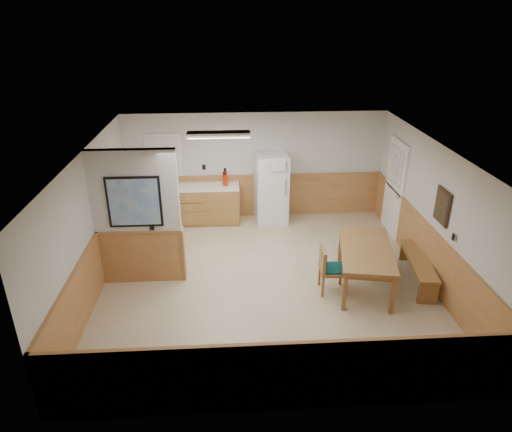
{
  "coord_description": "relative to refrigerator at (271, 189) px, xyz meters",
  "views": [
    {
      "loc": [
        -0.64,
        -7.17,
        4.59
      ],
      "look_at": [
        -0.15,
        0.4,
        1.14
      ],
      "focal_mm": 32.0,
      "sensor_mm": 36.0,
      "label": 1
    }
  ],
  "objects": [
    {
      "name": "ground",
      "position": [
        -0.34,
        -2.63,
        -0.82
      ],
      "size": [
        6.0,
        6.0,
        0.0
      ],
      "primitive_type": "plane",
      "color": "#C1AD8A",
      "rests_on": "ground"
    },
    {
      "name": "ceiling",
      "position": [
        -0.34,
        -2.63,
        1.68
      ],
      "size": [
        6.0,
        6.0,
        0.02
      ],
      "primitive_type": "cube",
      "color": "white",
      "rests_on": "back_wall"
    },
    {
      "name": "partition_wall",
      "position": [
        -2.59,
        -2.43,
        0.42
      ],
      "size": [
        1.5,
        0.2,
        2.5
      ],
      "color": "silver",
      "rests_on": "ground"
    },
    {
      "name": "refrigerator",
      "position": [
        0.0,
        0.0,
        0.0
      ],
      "size": [
        0.76,
        0.74,
        1.63
      ],
      "rotation": [
        0.0,
        0.0,
        0.06
      ],
      "color": "white",
      "rests_on": "ground"
    },
    {
      "name": "wainscot_left",
      "position": [
        -3.32,
        -2.63,
        -0.32
      ],
      "size": [
        0.04,
        6.0,
        1.0
      ],
      "primitive_type": "cube",
      "color": "#BB7E4B",
      "rests_on": "ground"
    },
    {
      "name": "kitchen_window",
      "position": [
        -2.44,
        0.35,
        0.73
      ],
      "size": [
        0.8,
        0.04,
        1.0
      ],
      "color": "white",
      "rests_on": "back_wall"
    },
    {
      "name": "right_wall",
      "position": [
        2.66,
        -2.63,
        0.43
      ],
      "size": [
        0.02,
        6.0,
        2.5
      ],
      "primitive_type": "cube",
      "color": "silver",
      "rests_on": "ground"
    },
    {
      "name": "dining_table",
      "position": [
        1.42,
        -2.85,
        -0.16
      ],
      "size": [
        1.21,
        1.92,
        0.75
      ],
      "rotation": [
        0.0,
        0.0,
        -0.19
      ],
      "color": "#915F35",
      "rests_on": "ground"
    },
    {
      "name": "exterior_door",
      "position": [
        2.62,
        -0.73,
        0.24
      ],
      "size": [
        0.07,
        1.02,
        2.15
      ],
      "color": "white",
      "rests_on": "ground"
    },
    {
      "name": "wainscot_back",
      "position": [
        -0.34,
        0.35,
        -0.32
      ],
      "size": [
        6.0,
        0.04,
        1.0
      ],
      "primitive_type": "cube",
      "color": "#BB7E4B",
      "rests_on": "ground"
    },
    {
      "name": "soap_bottle",
      "position": [
        -2.64,
        0.03,
        0.18
      ],
      "size": [
        0.06,
        0.06,
        0.2
      ],
      "primitive_type": "cylinder",
      "rotation": [
        0.0,
        0.0,
        0.01
      ],
      "color": "#1A912E",
      "rests_on": "kitchen_counter"
    },
    {
      "name": "dining_chair",
      "position": [
        0.72,
        -3.01,
        -0.32
      ],
      "size": [
        0.63,
        0.46,
        0.85
      ],
      "rotation": [
        0.0,
        0.0,
        -0.04
      ],
      "color": "#915F35",
      "rests_on": "ground"
    },
    {
      "name": "fluorescent_fixture",
      "position": [
        -1.14,
        -1.33,
        1.63
      ],
      "size": [
        1.2,
        0.3,
        0.09
      ],
      "color": "white",
      "rests_on": "ceiling"
    },
    {
      "name": "fire_extinguisher",
      "position": [
        -1.06,
        0.04,
        0.27
      ],
      "size": [
        0.13,
        0.13,
        0.42
      ],
      "rotation": [
        0.0,
        0.0,
        0.28
      ],
      "color": "red",
      "rests_on": "kitchen_counter"
    },
    {
      "name": "left_wall",
      "position": [
        -3.34,
        -2.63,
        0.43
      ],
      "size": [
        0.02,
        6.0,
        2.5
      ],
      "primitive_type": "cube",
      "color": "silver",
      "rests_on": "ground"
    },
    {
      "name": "wainscot_right",
      "position": [
        2.64,
        -2.63,
        -0.32
      ],
      "size": [
        0.04,
        6.0,
        1.0
      ],
      "primitive_type": "cube",
      "color": "#BB7E4B",
      "rests_on": "ground"
    },
    {
      "name": "wall_painting",
      "position": [
        2.62,
        -2.93,
        0.73
      ],
      "size": [
        0.04,
        0.5,
        0.6
      ],
      "color": "#322114",
      "rests_on": "right_wall"
    },
    {
      "name": "kitchen_counter",
      "position": [
        -1.55,
        0.05,
        -0.35
      ],
      "size": [
        2.2,
        0.61,
        1.0
      ],
      "color": "#A9733B",
      "rests_on": "ground"
    },
    {
      "name": "dining_bench",
      "position": [
        2.46,
        -2.78,
        -0.47
      ],
      "size": [
        0.58,
        1.64,
        0.45
      ],
      "rotation": [
        0.0,
        0.0,
        -0.15
      ],
      "color": "#915F35",
      "rests_on": "ground"
    },
    {
      "name": "back_wall",
      "position": [
        -0.34,
        0.37,
        0.43
      ],
      "size": [
        6.0,
        0.02,
        2.5
      ],
      "primitive_type": "cube",
      "color": "silver",
      "rests_on": "ground"
    }
  ]
}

